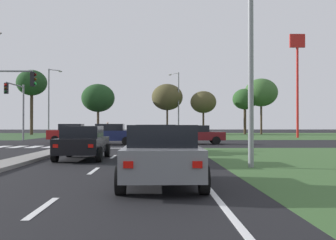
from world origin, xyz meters
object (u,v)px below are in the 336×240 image
object	(u,v)px
street_lamp_fourth	(178,100)
car_maroon_seventh	(198,134)
treeline_fifth	(203,102)
treeline_seventh	(261,93)
car_white_eighth	(159,138)
car_grey_fourth	(162,155)
pedestrian_at_median	(108,128)
fastfood_pole_sign	(297,63)
car_teal_third	(156,143)
treeline_sixth	(245,99)
car_navy_sixth	(109,134)
traffic_signal_far_left	(17,101)
treeline_third	(98,98)
treeline_fourth	(167,97)
treeline_second	(32,83)
car_black_second	(83,142)
street_lamp_third	(50,99)
car_red_near	(73,133)
street_lamp_near	(248,43)

from	to	relation	value
street_lamp_fourth	car_maroon_seventh	bearing A→B (deg)	-90.07
treeline_fifth	treeline_seventh	distance (m)	9.68
car_white_eighth	treeline_fifth	distance (m)	43.29
car_grey_fourth	street_lamp_fourth	distance (m)	55.11
pedestrian_at_median	fastfood_pole_sign	xyz separation A→B (m)	(22.11, 3.33, 7.79)
car_teal_third	fastfood_pole_sign	distance (m)	36.12
treeline_sixth	treeline_seventh	distance (m)	2.89
car_grey_fourth	car_navy_sixth	distance (m)	21.69
car_grey_fourth	traffic_signal_far_left	bearing A→B (deg)	115.26
treeline_third	car_maroon_seventh	bearing A→B (deg)	-69.72
pedestrian_at_median	treeline_fourth	xyz separation A→B (m)	(7.05, 22.00, 4.91)
car_grey_fourth	pedestrian_at_median	world-z (taller)	pedestrian_at_median
car_navy_sixth	treeline_second	xyz separation A→B (m)	(-15.84, 32.08, 7.21)
car_grey_fourth	treeline_seventh	bearing A→B (deg)	73.14
treeline_fifth	car_maroon_seventh	bearing A→B (deg)	-97.26
car_black_second	traffic_signal_far_left	size ratio (longest dim) A/B	0.77
street_lamp_third	car_maroon_seventh	bearing A→B (deg)	-51.79
car_maroon_seventh	traffic_signal_far_left	world-z (taller)	traffic_signal_far_left
car_red_near	treeline_second	world-z (taller)	treeline_second
street_lamp_near	treeline_fifth	xyz separation A→B (m)	(4.06, 50.35, 0.66)
street_lamp_third	fastfood_pole_sign	size ratio (longest dim) A/B	0.73
fastfood_pole_sign	treeline_seventh	bearing A→B (deg)	89.14
treeline_fifth	treeline_sixth	distance (m)	6.90
car_maroon_seventh	treeline_fourth	world-z (taller)	treeline_fourth
street_lamp_third	fastfood_pole_sign	distance (m)	32.14
car_teal_third	treeline_fourth	size ratio (longest dim) A/B	0.54
car_maroon_seventh	fastfood_pole_sign	size ratio (longest dim) A/B	0.34
car_white_eighth	treeline_fourth	bearing A→B (deg)	88.00
traffic_signal_far_left	treeline_seventh	size ratio (longest dim) A/B	0.60
car_grey_fourth	car_maroon_seventh	xyz separation A→B (m)	(3.10, 22.09, -0.02)
car_black_second	car_maroon_seventh	world-z (taller)	car_maroon_seventh
car_red_near	car_maroon_seventh	xyz separation A→B (m)	(10.40, -2.32, -0.05)
car_black_second	treeline_fourth	xyz separation A→B (m)	(4.89, 48.36, 5.32)
car_black_second	pedestrian_at_median	distance (m)	26.45
pedestrian_at_median	treeline_fifth	world-z (taller)	treeline_fifth
car_black_second	treeline_sixth	distance (m)	50.98
treeline_fifth	treeline_sixth	world-z (taller)	treeline_sixth
car_maroon_seventh	treeline_sixth	xyz separation A→B (m)	(11.04, 33.38, 4.92)
car_navy_sixth	fastfood_pole_sign	bearing A→B (deg)	-51.59
fastfood_pole_sign	car_grey_fourth	bearing A→B (deg)	-113.77
street_lamp_third	treeline_sixth	xyz separation A→B (m)	(28.72, 10.92, 0.64)
car_teal_third	treeline_fifth	xyz separation A→B (m)	(7.45, 48.33, 4.40)
car_navy_sixth	street_lamp_fourth	xyz separation A→B (m)	(7.04, 33.47, 4.70)
treeline_sixth	treeline_seventh	bearing A→B (deg)	-0.72
fastfood_pole_sign	car_white_eighth	bearing A→B (deg)	-123.47
car_red_near	treeline_seventh	xyz separation A→B (m)	(24.10, 31.02, 5.98)
car_maroon_seventh	treeline_fifth	xyz separation A→B (m)	(4.18, 32.81, 4.43)
street_lamp_near	car_black_second	bearing A→B (deg)	153.47
treeline_second	treeline_fifth	world-z (taller)	treeline_second
car_teal_third	treeline_sixth	size ratio (longest dim) A/B	0.60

